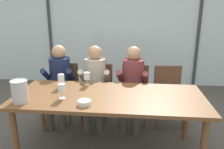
{
  "coord_description": "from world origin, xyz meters",
  "views": [
    {
      "loc": [
        0.27,
        -2.43,
        1.73
      ],
      "look_at": [
        0.0,
        0.35,
        0.9
      ],
      "focal_mm": 35.57,
      "sensor_mm": 36.0,
      "label": 1
    }
  ],
  "objects": [
    {
      "name": "ice_bucket_primary",
      "position": [
        -0.94,
        -0.29,
        0.87
      ],
      "size": [
        0.18,
        0.18,
        0.25
      ],
      "color": "#B7B7BC",
      "rests_on": "dining_table"
    },
    {
      "name": "dining_table",
      "position": [
        0.0,
        0.0,
        0.67
      ],
      "size": [
        2.23,
        0.94,
        0.75
      ],
      "color": "brown",
      "rests_on": "ground"
    },
    {
      "name": "window_glass_panel",
      "position": [
        0.0,
        2.66,
        1.3
      ],
      "size": [
        7.43,
        0.03,
        2.6
      ],
      "primitive_type": "cube",
      "color": "silver",
      "rests_on": "ground"
    },
    {
      "name": "window_mullion_right",
      "position": [
        1.67,
        2.64,
        1.3
      ],
      "size": [
        0.06,
        0.06,
        2.6
      ],
      "primitive_type": "cube",
      "color": "#38383D",
      "rests_on": "ground"
    },
    {
      "name": "hillside_vineyard",
      "position": [
        0.0,
        6.31,
        0.82
      ],
      "size": [
        13.43,
        2.4,
        1.64
      ],
      "primitive_type": "cube",
      "color": "#568942",
      "rests_on": "ground"
    },
    {
      "name": "person_beige_jumper",
      "position": [
        -0.3,
        0.75,
        0.68
      ],
      "size": [
        0.48,
        0.62,
        1.2
      ],
      "rotation": [
        0.0,
        0.0,
        0.06
      ],
      "color": "#B7AD9E",
      "rests_on": "ground"
    },
    {
      "name": "tasting_bowl",
      "position": [
        -0.23,
        -0.3,
        0.77
      ],
      "size": [
        0.14,
        0.14,
        0.05
      ],
      "primitive_type": "cylinder",
      "color": "silver",
      "rests_on": "dining_table"
    },
    {
      "name": "chair_right_of_center",
      "position": [
        0.82,
        0.86,
        0.51
      ],
      "size": [
        0.46,
        0.46,
        0.88
      ],
      "rotation": [
        0.0,
        0.0,
        0.06
      ],
      "color": "brown",
      "rests_on": "ground"
    },
    {
      "name": "chair_center",
      "position": [
        0.3,
        0.86,
        0.51
      ],
      "size": [
        0.47,
        0.47,
        0.88
      ],
      "rotation": [
        0.0,
        0.0,
        -0.06
      ],
      "color": "brown",
      "rests_on": "ground"
    },
    {
      "name": "window_mullion_left",
      "position": [
        -1.67,
        2.64,
        1.3
      ],
      "size": [
        0.06,
        0.06,
        2.6
      ],
      "primitive_type": "cube",
      "color": "#38383D",
      "rests_on": "ground"
    },
    {
      "name": "wine_glass_center_pour",
      "position": [
        -0.65,
        0.21,
        0.87
      ],
      "size": [
        0.08,
        0.08,
        0.17
      ],
      "color": "silver",
      "rests_on": "dining_table"
    },
    {
      "name": "chair_left_of_center",
      "position": [
        -0.28,
        0.91,
        0.51
      ],
      "size": [
        0.49,
        0.49,
        0.88
      ],
      "rotation": [
        0.0,
        0.0,
        -0.12
      ],
      "color": "brown",
      "rests_on": "ground"
    },
    {
      "name": "wine_glass_near_bucket",
      "position": [
        -0.52,
        -0.15,
        0.86
      ],
      "size": [
        0.08,
        0.08,
        0.17
      ],
      "color": "silver",
      "rests_on": "dining_table"
    },
    {
      "name": "person_maroon_top",
      "position": [
        0.27,
        0.75,
        0.68
      ],
      "size": [
        0.48,
        0.63,
        1.2
      ],
      "rotation": [
        0.0,
        0.0,
        -0.08
      ],
      "color": "brown",
      "rests_on": "ground"
    },
    {
      "name": "wine_glass_by_left_taster",
      "position": [
        -0.33,
        0.33,
        0.86
      ],
      "size": [
        0.08,
        0.08,
        0.17
      ],
      "color": "silver",
      "rests_on": "dining_table"
    },
    {
      "name": "ground",
      "position": [
        0.0,
        1.0,
        0.0
      ],
      "size": [
        14.0,
        14.0,
        0.0
      ],
      "primitive_type": "plane",
      "color": "#4C4742"
    },
    {
      "name": "chair_near_curtain",
      "position": [
        -0.84,
        0.89,
        0.51
      ],
      "size": [
        0.48,
        0.48,
        0.88
      ],
      "rotation": [
        0.0,
        0.0,
        -0.09
      ],
      "color": "brown",
      "rests_on": "ground"
    },
    {
      "name": "person_navy_polo",
      "position": [
        -0.86,
        0.75,
        0.68
      ],
      "size": [
        0.49,
        0.63,
        1.2
      ],
      "rotation": [
        0.0,
        0.0,
        0.1
      ],
      "color": "#192347",
      "rests_on": "ground"
    }
  ]
}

